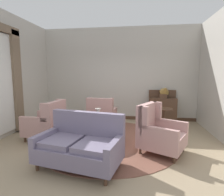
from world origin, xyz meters
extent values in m
plane|color=#9E896B|center=(0.00, 0.00, 0.00)|extent=(7.94, 7.94, 0.00)
cube|color=#BCB7AD|center=(0.00, 2.60, 1.68)|extent=(5.83, 0.08, 3.36)
cube|color=#BCB7AD|center=(-2.83, 0.78, 1.68)|extent=(0.08, 3.64, 3.36)
cube|color=#BCB7AD|center=(2.83, 0.78, 1.68)|extent=(0.08, 3.64, 3.36)
cube|color=#4C3323|center=(0.00, 2.55, 0.06)|extent=(5.67, 0.03, 0.12)
cylinder|color=brown|center=(0.00, 0.30, 0.01)|extent=(3.52, 3.52, 0.01)
cube|color=#75604C|center=(-2.71, 0.65, 1.48)|extent=(0.10, 0.32, 2.82)
cylinder|color=#4C3323|center=(-0.20, 0.12, 0.47)|extent=(0.99, 0.99, 0.04)
cylinder|color=#4C3323|center=(-0.20, 0.12, 0.25)|extent=(0.10, 0.10, 0.41)
cube|color=#4C3323|center=(0.02, 0.13, 0.04)|extent=(0.28, 0.08, 0.07)
cube|color=#4C3323|center=(-0.31, 0.31, 0.04)|extent=(0.19, 0.27, 0.07)
cube|color=#4C3323|center=(-0.31, -0.07, 0.04)|extent=(0.20, 0.27, 0.07)
cylinder|color=beige|center=(-0.23, 0.12, 0.50)|extent=(0.09, 0.09, 0.02)
ellipsoid|color=beige|center=(-0.23, 0.12, 0.63)|extent=(0.17, 0.17, 0.24)
cylinder|color=beige|center=(-0.23, 0.12, 0.80)|extent=(0.08, 0.08, 0.09)
torus|color=beige|center=(-0.23, 0.12, 0.85)|extent=(0.14, 0.14, 0.02)
cube|color=slate|center=(-0.31, -1.12, 0.28)|extent=(1.62, 1.11, 0.28)
cube|color=slate|center=(-0.25, -0.78, 0.69)|extent=(1.49, 0.42, 0.54)
cube|color=slate|center=(-0.64, -1.10, 0.47)|extent=(0.71, 0.74, 0.10)
cube|color=slate|center=(0.00, -1.22, 0.47)|extent=(0.71, 0.74, 0.10)
cube|color=slate|center=(-1.00, -1.04, 0.51)|extent=(0.25, 0.75, 0.18)
cube|color=slate|center=(0.35, -1.30, 0.51)|extent=(0.25, 0.75, 0.18)
cylinder|color=#4C3323|center=(-1.01, -1.33, 0.07)|extent=(0.06, 0.06, 0.14)
cylinder|color=#4C3323|center=(0.25, -1.58, 0.07)|extent=(0.06, 0.06, 0.14)
cylinder|color=#4C3323|center=(-0.88, -0.66, 0.07)|extent=(0.06, 0.06, 0.14)
cylinder|color=#4C3323|center=(0.38, -0.91, 0.07)|extent=(0.06, 0.06, 0.14)
cube|color=tan|center=(-1.68, 0.19, 0.29)|extent=(0.91, 0.89, 0.29)
cube|color=tan|center=(-1.33, 0.16, 0.72)|extent=(0.20, 0.83, 0.58)
cube|color=tan|center=(-1.39, 0.53, 0.79)|extent=(0.21, 0.11, 0.44)
cube|color=tan|center=(-1.45, -0.20, 0.79)|extent=(0.21, 0.11, 0.44)
cube|color=tan|center=(-1.71, 0.55, 0.54)|extent=(0.75, 0.15, 0.23)
cube|color=tan|center=(-1.76, -0.17, 0.54)|extent=(0.75, 0.15, 0.23)
cylinder|color=#4C3323|center=(-2.00, 0.54, 0.07)|extent=(0.06, 0.06, 0.14)
cylinder|color=#4C3323|center=(-2.05, -0.12, 0.07)|extent=(0.06, 0.06, 0.14)
cylinder|color=#4C3323|center=(-1.32, 0.49, 0.07)|extent=(0.06, 0.06, 0.14)
cylinder|color=#4C3323|center=(-1.36, -0.17, 0.07)|extent=(0.06, 0.06, 0.14)
cube|color=tan|center=(1.25, -0.26, 0.29)|extent=(1.15, 1.13, 0.30)
cube|color=tan|center=(0.93, -0.10, 0.74)|extent=(0.49, 0.80, 0.60)
cube|color=tan|center=(0.84, -0.46, 0.81)|extent=(0.22, 0.18, 0.45)
cube|color=tan|center=(1.17, 0.18, 0.81)|extent=(0.22, 0.18, 0.45)
cube|color=tan|center=(1.14, -0.61, 0.55)|extent=(0.73, 0.43, 0.21)
cube|color=tan|center=(1.46, 0.04, 0.55)|extent=(0.73, 0.43, 0.21)
cylinder|color=#4C3323|center=(1.42, -0.72, 0.07)|extent=(0.06, 0.06, 0.14)
cylinder|color=#4C3323|center=(1.72, -0.12, 0.07)|extent=(0.06, 0.06, 0.14)
cylinder|color=#4C3323|center=(0.79, -0.40, 0.07)|extent=(0.06, 0.06, 0.14)
cylinder|color=#4C3323|center=(1.08, 0.19, 0.07)|extent=(0.06, 0.06, 0.14)
cube|color=tan|center=(-0.37, 1.40, 0.27)|extent=(0.83, 0.92, 0.26)
cube|color=tan|center=(-0.39, 1.03, 0.69)|extent=(0.79, 0.18, 0.58)
cube|color=tan|center=(-0.05, 1.10, 0.76)|extent=(0.11, 0.21, 0.44)
cube|color=tan|center=(-0.73, 1.14, 0.76)|extent=(0.11, 0.21, 0.44)
cube|color=tan|center=(-0.03, 1.43, 0.50)|extent=(0.14, 0.78, 0.19)
cube|color=tan|center=(-0.71, 1.47, 0.50)|extent=(0.14, 0.78, 0.19)
cylinder|color=#4C3323|center=(-0.04, 1.74, 0.07)|extent=(0.06, 0.06, 0.14)
cylinder|color=#4C3323|center=(-0.66, 1.77, 0.07)|extent=(0.06, 0.06, 0.14)
cylinder|color=#4C3323|center=(-0.09, 1.02, 0.07)|extent=(0.06, 0.06, 0.14)
cylinder|color=#4C3323|center=(-0.70, 1.06, 0.07)|extent=(0.06, 0.06, 0.14)
cylinder|color=#4C3323|center=(1.48, 1.20, 0.68)|extent=(0.49, 0.49, 0.03)
cylinder|color=#4C3323|center=(1.48, 1.20, 0.33)|extent=(0.07, 0.07, 0.67)
cylinder|color=#4C3323|center=(1.48, 1.20, 0.02)|extent=(0.32, 0.32, 0.04)
cube|color=#4C3323|center=(1.57, 2.30, 0.48)|extent=(0.93, 0.36, 0.77)
cube|color=#4C3323|center=(1.57, 2.46, 1.00)|extent=(0.93, 0.04, 0.26)
cube|color=#4C3323|center=(1.16, 2.17, 0.05)|extent=(0.06, 0.06, 0.10)
cube|color=#4C3323|center=(1.99, 2.17, 0.05)|extent=(0.06, 0.06, 0.10)
cube|color=#4C3323|center=(1.16, 2.43, 0.05)|extent=(0.06, 0.06, 0.10)
cube|color=#4C3323|center=(1.99, 2.43, 0.05)|extent=(0.06, 0.06, 0.10)
cube|color=#4C3323|center=(1.57, 2.28, 0.94)|extent=(0.24, 0.24, 0.14)
cone|color=#B28942|center=(1.63, 2.20, 1.15)|extent=(0.36, 0.45, 0.43)
camera|label=1|loc=(0.72, -4.10, 1.68)|focal=28.99mm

